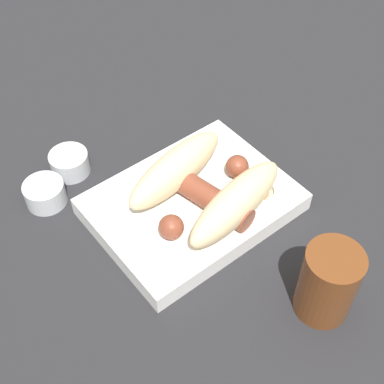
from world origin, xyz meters
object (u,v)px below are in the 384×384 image
object	(u,v)px
food_tray	(192,204)
condiment_cup_near	(70,164)
drink_glass	(328,283)
condiment_cup_far	(45,194)
bread_roll	(206,184)
sausage	(206,195)

from	to	relation	value
food_tray	condiment_cup_near	distance (m)	0.19
drink_glass	condiment_cup_near	bearing A→B (deg)	-72.39
condiment_cup_near	condiment_cup_far	bearing A→B (deg)	28.32
bread_roll	drink_glass	distance (m)	0.19
bread_roll	condiment_cup_near	world-z (taller)	bread_roll
condiment_cup_near	food_tray	bearing A→B (deg)	118.32
sausage	drink_glass	distance (m)	0.18
condiment_cup_near	sausage	bearing A→B (deg)	117.58
bread_roll	condiment_cup_near	bearing A→B (deg)	-59.91
bread_roll	sausage	size ratio (longest dim) A/B	1.20
sausage	condiment_cup_near	bearing A→B (deg)	-62.42
food_tray	sausage	xyz separation A→B (m)	(-0.01, 0.02, 0.03)
sausage	drink_glass	xyz separation A→B (m)	(-0.02, 0.18, 0.00)
condiment_cup_far	drink_glass	xyz separation A→B (m)	(-0.17, 0.34, 0.03)
food_tray	bread_roll	distance (m)	0.04
condiment_cup_near	condiment_cup_far	xyz separation A→B (m)	(0.05, 0.03, 0.00)
food_tray	condiment_cup_far	bearing A→B (deg)	-43.40
sausage	food_tray	bearing A→B (deg)	-69.18
condiment_cup_near	drink_glass	distance (m)	0.38
bread_roll	condiment_cup_far	xyz separation A→B (m)	(0.16, -0.15, -0.04)
condiment_cup_far	bread_roll	bearing A→B (deg)	136.77
bread_roll	sausage	world-z (taller)	bread_roll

